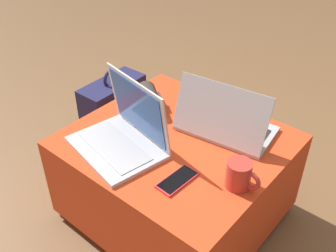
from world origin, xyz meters
TOP-DOWN VIEW (x-y plane):
  - ground_plane at (0.00, 0.00)m, footprint 14.00×14.00m
  - ottoman at (0.00, 0.00)m, footprint 0.80×0.73m
  - laptop_near at (-0.13, -0.16)m, footprint 0.39×0.32m
  - laptop_far at (0.12, 0.15)m, footprint 0.40×0.28m
  - cell_phone at (0.15, -0.18)m, footprint 0.08×0.16m
  - backpack at (-0.54, 0.14)m, footprint 0.20×0.34m
  - wrist_brace at (-0.24, 0.10)m, footprint 0.19×0.17m
  - coffee_mug at (0.32, -0.07)m, footprint 0.12×0.09m

SIDE VIEW (x-z plane):
  - ground_plane at x=0.00m, z-range 0.00..0.00m
  - backpack at x=-0.54m, z-range -0.04..0.46m
  - ottoman at x=0.00m, z-range 0.00..0.43m
  - cell_phone at x=0.15m, z-range 0.43..0.44m
  - wrist_brace at x=-0.24m, z-range 0.43..0.51m
  - laptop_far at x=0.12m, z-range 0.36..0.59m
  - coffee_mug at x=0.32m, z-range 0.43..0.53m
  - laptop_near at x=-0.13m, z-range 0.35..0.62m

